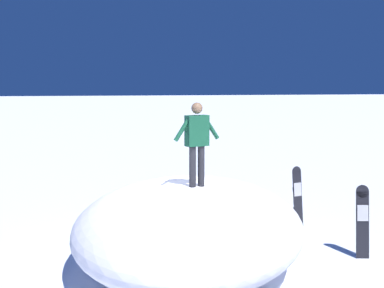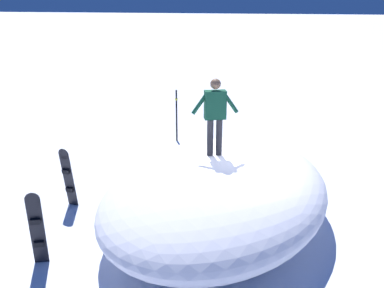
{
  "view_description": "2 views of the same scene",
  "coord_description": "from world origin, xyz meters",
  "px_view_note": "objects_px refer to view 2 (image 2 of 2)",
  "views": [
    {
      "loc": [
        9.95,
        -1.31,
        3.85
      ],
      "look_at": [
        -0.0,
        0.39,
        2.57
      ],
      "focal_mm": 46.85,
      "sensor_mm": 36.0,
      "label": 1
    },
    {
      "loc": [
        -9.13,
        -0.68,
        5.1
      ],
      "look_at": [
        -0.57,
        0.89,
        2.11
      ],
      "focal_mm": 40.82,
      "sensor_mm": 36.0,
      "label": 2
    }
  ],
  "objects_px": {
    "snowboard_primary_upright": "(68,177)",
    "trail_marker_pole": "(177,115)",
    "snowboarder_standing": "(215,112)",
    "backpack_near": "(201,167)",
    "snowboard_secondary_upright": "(37,228)"
  },
  "relations": [
    {
      "from": "snowboard_primary_upright",
      "to": "trail_marker_pole",
      "type": "height_order",
      "value": "trail_marker_pole"
    },
    {
      "from": "trail_marker_pole",
      "to": "snowboard_primary_upright",
      "type": "bearing_deg",
      "value": 164.96
    },
    {
      "from": "snowboard_primary_upright",
      "to": "trail_marker_pole",
      "type": "distance_m",
      "value": 5.86
    },
    {
      "from": "snowboarder_standing",
      "to": "backpack_near",
      "type": "distance_m",
      "value": 3.8
    },
    {
      "from": "snowboard_secondary_upright",
      "to": "snowboard_primary_upright",
      "type": "bearing_deg",
      "value": 12.15
    },
    {
      "from": "backpack_near",
      "to": "trail_marker_pole",
      "type": "bearing_deg",
      "value": 25.09
    },
    {
      "from": "snowboard_primary_upright",
      "to": "trail_marker_pole",
      "type": "relative_size",
      "value": 0.84
    },
    {
      "from": "snowboarder_standing",
      "to": "backpack_near",
      "type": "height_order",
      "value": "snowboarder_standing"
    },
    {
      "from": "snowboarder_standing",
      "to": "trail_marker_pole",
      "type": "xyz_separation_m",
      "value": [
        5.76,
        2.14,
        -1.69
      ]
    },
    {
      "from": "snowboard_primary_upright",
      "to": "backpack_near",
      "type": "height_order",
      "value": "snowboard_primary_upright"
    },
    {
      "from": "snowboarder_standing",
      "to": "backpack_near",
      "type": "bearing_deg",
      "value": 15.02
    },
    {
      "from": "snowboard_primary_upright",
      "to": "backpack_near",
      "type": "relative_size",
      "value": 2.86
    },
    {
      "from": "snowboarder_standing",
      "to": "snowboard_secondary_upright",
      "type": "xyz_separation_m",
      "value": [
        -2.35,
        3.13,
        -1.86
      ]
    },
    {
      "from": "backpack_near",
      "to": "snowboard_secondary_upright",
      "type": "bearing_deg",
      "value": 155.2
    },
    {
      "from": "snowboarder_standing",
      "to": "backpack_near",
      "type": "relative_size",
      "value": 3.1
    }
  ]
}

